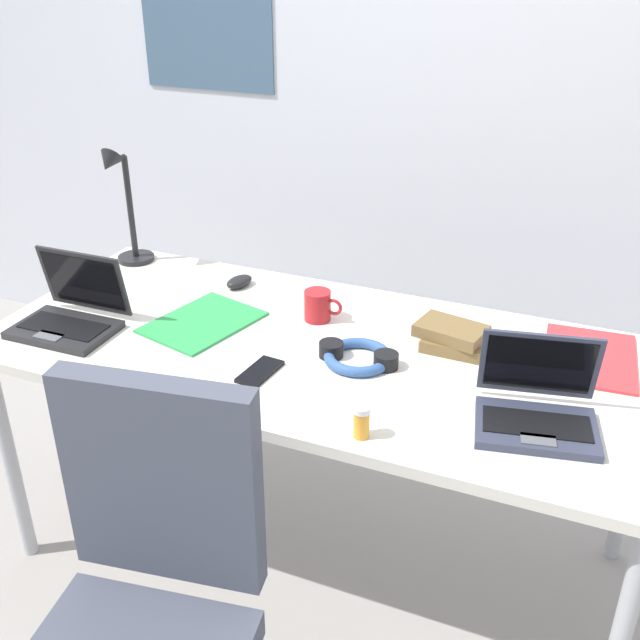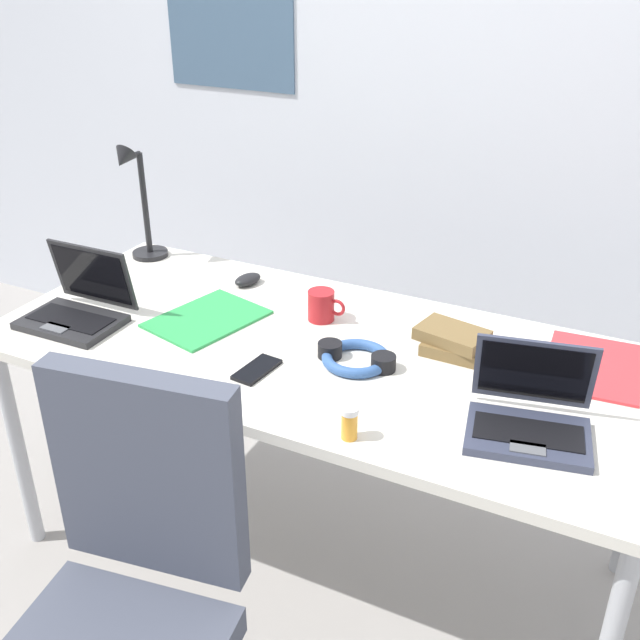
# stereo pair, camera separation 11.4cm
# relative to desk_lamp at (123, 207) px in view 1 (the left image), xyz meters

# --- Properties ---
(ground_plane) EXTENTS (12.00, 12.00, 0.00)m
(ground_plane) POSITION_rel_desk_lamp_xyz_m (0.80, -0.28, -0.94)
(ground_plane) COLOR gray
(wall_back) EXTENTS (6.00, 0.13, 2.60)m
(wall_back) POSITION_rel_desk_lamp_xyz_m (0.80, 0.82, 0.36)
(wall_back) COLOR silver
(wall_back) RESTS_ON ground_plane
(desk) EXTENTS (1.80, 0.80, 0.74)m
(desk) POSITION_rel_desk_lamp_xyz_m (0.80, -0.28, -0.25)
(desk) COLOR silver
(desk) RESTS_ON ground_plane
(desk_lamp) EXTENTS (0.12, 0.18, 0.40)m
(desk_lamp) POSITION_rel_desk_lamp_xyz_m (0.00, 0.00, 0.00)
(desk_lamp) COLOR black
(desk_lamp) RESTS_ON desk
(laptop_center) EXTENTS (0.31, 0.28, 0.20)m
(laptop_center) POSITION_rel_desk_lamp_xyz_m (1.38, -0.41, -0.16)
(laptop_center) COLOR #33384C
(laptop_center) RESTS_ON desk
(laptop_front_right) EXTENTS (0.27, 0.23, 0.20)m
(laptop_front_right) POSITION_rel_desk_lamp_xyz_m (0.12, -0.44, -0.15)
(laptop_front_right) COLOR #232326
(laptop_front_right) RESTS_ON desk
(computer_mouse) EXTENTS (0.08, 0.11, 0.03)m
(computer_mouse) POSITION_rel_desk_lamp_xyz_m (0.42, -0.02, -0.18)
(computer_mouse) COLOR black
(computer_mouse) RESTS_ON desk
(cell_phone) EXTENTS (0.08, 0.14, 0.01)m
(cell_phone) POSITION_rel_desk_lamp_xyz_m (0.71, -0.46, -0.19)
(cell_phone) COLOR black
(cell_phone) RESTS_ON desk
(headphones) EXTENTS (0.21, 0.18, 0.04)m
(headphones) POSITION_rel_desk_lamp_xyz_m (0.92, -0.31, -0.18)
(headphones) COLOR #335999
(headphones) RESTS_ON desk
(pill_bottle) EXTENTS (0.04, 0.04, 0.08)m
(pill_bottle) POSITION_rel_desk_lamp_xyz_m (1.04, -0.61, -0.16)
(pill_bottle) COLOR gold
(pill_bottle) RESTS_ON desk
(book_stack) EXTENTS (0.20, 0.15, 0.07)m
(book_stack) POSITION_rel_desk_lamp_xyz_m (1.13, -0.14, -0.17)
(book_stack) COLOR brown
(book_stack) RESTS_ON desk
(paper_folder_by_keyboard) EXTENTS (0.30, 0.36, 0.01)m
(paper_folder_by_keyboard) POSITION_rel_desk_lamp_xyz_m (0.44, -0.28, -0.19)
(paper_folder_by_keyboard) COLOR green
(paper_folder_by_keyboard) RESTS_ON desk
(paper_folder_far_corner) EXTENTS (0.25, 0.32, 0.01)m
(paper_folder_far_corner) POSITION_rel_desk_lamp_xyz_m (1.47, -0.07, -0.19)
(paper_folder_far_corner) COLOR red
(paper_folder_far_corner) RESTS_ON desk
(coffee_mug) EXTENTS (0.11, 0.08, 0.09)m
(coffee_mug) POSITION_rel_desk_lamp_xyz_m (0.73, -0.13, -0.15)
(coffee_mug) COLOR #B21E23
(coffee_mug) RESTS_ON desk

